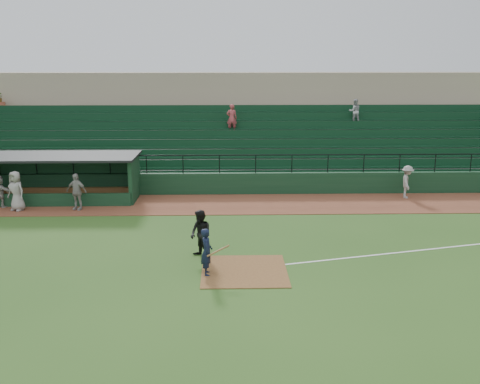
{
  "coord_description": "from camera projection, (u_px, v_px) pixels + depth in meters",
  "views": [
    {
      "loc": [
        -0.6,
        -18.51,
        7.23
      ],
      "look_at": [
        0.0,
        5.0,
        1.4
      ],
      "focal_mm": 39.74,
      "sensor_mm": 36.0,
      "label": 1
    }
  ],
  "objects": [
    {
      "name": "umpire",
      "position": [
        201.0,
        234.0,
        19.81
      ],
      "size": [
        1.1,
        1.14,
        1.85
      ],
      "primitive_type": "imported",
      "rotation": [
        0.0,
        0.0,
        -0.91
      ],
      "color": "black",
      "rests_on": "ground"
    },
    {
      "name": "warning_track",
      "position": [
        239.0,
        204.0,
        27.48
      ],
      "size": [
        40.0,
        4.0,
        0.03
      ],
      "primitive_type": "cube",
      "color": "brown",
      "rests_on": "ground"
    },
    {
      "name": "dugout_player_c",
      "position": [
        0.0,
        191.0,
        26.7
      ],
      "size": [
        1.57,
        1.06,
        1.63
      ],
      "primitive_type": "imported",
      "rotation": [
        0.0,
        0.0,
        2.72
      ],
      "color": "#9E9993",
      "rests_on": "warning_track"
    },
    {
      "name": "dugout",
      "position": [
        56.0,
        174.0,
        28.43
      ],
      "size": [
        8.9,
        3.2,
        2.42
      ],
      "color": "#10321B",
      "rests_on": "ground"
    },
    {
      "name": "batter_at_plate",
      "position": [
        207.0,
        252.0,
        18.24
      ],
      "size": [
        1.02,
        0.69,
        1.68
      ],
      "color": "black",
      "rests_on": "ground"
    },
    {
      "name": "dugout_player_a",
      "position": [
        76.0,
        192.0,
        26.2
      ],
      "size": [
        1.15,
        0.71,
        1.83
      ],
      "primitive_type": "imported",
      "rotation": [
        0.0,
        0.0,
        -0.26
      ],
      "color": "#99948F",
      "rests_on": "warning_track"
    },
    {
      "name": "stadium_structure",
      "position": [
        236.0,
        137.0,
        35.13
      ],
      "size": [
        38.0,
        13.08,
        6.4
      ],
      "color": "#10321B",
      "rests_on": "ground"
    },
    {
      "name": "ground",
      "position": [
        243.0,
        261.0,
        19.72
      ],
      "size": [
        90.0,
        90.0,
        0.0
      ],
      "primitive_type": "plane",
      "color": "#2B4F19",
      "rests_on": "ground"
    },
    {
      "name": "runner",
      "position": [
        407.0,
        182.0,
        28.46
      ],
      "size": [
        0.92,
        1.27,
        1.76
      ],
      "primitive_type": "imported",
      "rotation": [
        0.0,
        0.0,
        1.31
      ],
      "color": "gray",
      "rests_on": "warning_track"
    },
    {
      "name": "foul_line",
      "position": [
        443.0,
        248.0,
        21.08
      ],
      "size": [
        17.49,
        4.44,
        0.01
      ],
      "primitive_type": "cube",
      "rotation": [
        0.0,
        0.0,
        0.24
      ],
      "color": "white",
      "rests_on": "ground"
    },
    {
      "name": "home_plate_dirt",
      "position": [
        244.0,
        271.0,
        18.74
      ],
      "size": [
        3.0,
        3.0,
        0.03
      ],
      "primitive_type": "cube",
      "color": "brown",
      "rests_on": "ground"
    },
    {
      "name": "dugout_player_b",
      "position": [
        16.0,
        191.0,
        26.06
      ],
      "size": [
        1.14,
        0.99,
        1.97
      ],
      "primitive_type": "imported",
      "rotation": [
        0.0,
        0.0,
        -0.46
      ],
      "color": "#9C9792",
      "rests_on": "warning_track"
    }
  ]
}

